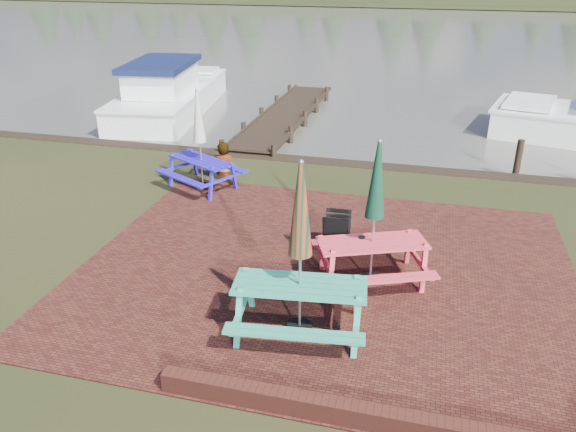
% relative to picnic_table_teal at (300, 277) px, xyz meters
% --- Properties ---
extents(ground, '(120.00, 120.00, 0.00)m').
position_rel_picnic_table_teal_xyz_m(ground, '(0.03, 0.90, -0.98)').
color(ground, black).
rests_on(ground, ground).
extents(paving, '(9.00, 7.50, 0.02)m').
position_rel_picnic_table_teal_xyz_m(paving, '(0.03, 1.90, -0.97)').
color(paving, '#381411').
rests_on(paving, ground).
extents(brick_wall, '(6.21, 1.79, 0.30)m').
position_rel_picnic_table_teal_xyz_m(brick_wall, '(2.18, -1.51, -0.83)').
color(brick_wall, '#4C1E16').
rests_on(brick_wall, ground).
extents(water, '(120.00, 60.00, 0.02)m').
position_rel_picnic_table_teal_xyz_m(water, '(0.03, 37.90, -0.98)').
color(water, '#47443D').
rests_on(water, ground).
extents(picnic_table_teal, '(2.21, 2.02, 2.79)m').
position_rel_picnic_table_teal_xyz_m(picnic_table_teal, '(0.00, 0.00, 0.00)').
color(picnic_table_teal, teal).
rests_on(picnic_table_teal, ground).
extents(picnic_table_red, '(2.40, 2.29, 2.63)m').
position_rel_picnic_table_teal_xyz_m(picnic_table_red, '(0.89, 1.76, -0.06)').
color(picnic_table_red, '#DB3847').
rests_on(picnic_table_red, ground).
extents(picnic_table_blue, '(2.30, 2.22, 2.46)m').
position_rel_picnic_table_teal_xyz_m(picnic_table_blue, '(-3.77, 5.20, -0.12)').
color(picnic_table_blue, '#2818B9').
rests_on(picnic_table_blue, ground).
extents(chalkboard, '(0.51, 0.49, 0.81)m').
position_rel_picnic_table_teal_xyz_m(chalkboard, '(0.08, 2.75, -0.56)').
color(chalkboard, black).
rests_on(chalkboard, ground).
extents(jetty, '(1.76, 9.08, 1.00)m').
position_rel_picnic_table_teal_xyz_m(jetty, '(-3.47, 12.18, -0.86)').
color(jetty, black).
rests_on(jetty, ground).
extents(boat_jetty, '(3.82, 8.17, 2.28)m').
position_rel_picnic_table_teal_xyz_m(boat_jetty, '(-8.14, 12.54, -0.50)').
color(boat_jetty, white).
rests_on(boat_jetty, ground).
extents(person, '(0.73, 0.54, 1.81)m').
position_rel_picnic_table_teal_xyz_m(person, '(-3.56, 6.18, -0.08)').
color(person, gray).
rests_on(person, ground).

